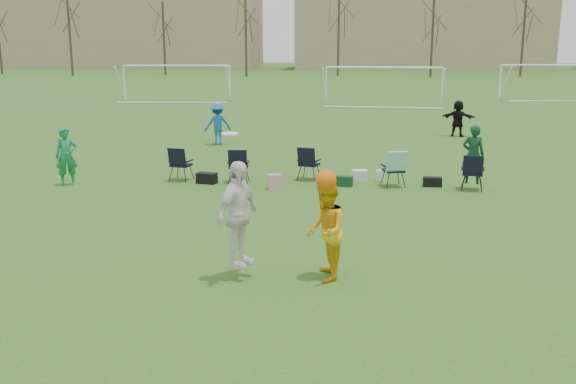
# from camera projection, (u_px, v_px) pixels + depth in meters

# --- Properties ---
(ground) EXTENTS (260.00, 260.00, 0.00)m
(ground) POSITION_uv_depth(u_px,v_px,m) (212.00, 285.00, 10.40)
(ground) COLOR #26571B
(ground) RESTS_ON ground
(fielder_green_near) EXTENTS (0.69, 0.60, 1.61)m
(fielder_green_near) POSITION_uv_depth(u_px,v_px,m) (66.00, 156.00, 17.66)
(fielder_green_near) COLOR #167D47
(fielder_green_near) RESTS_ON ground
(fielder_blue) EXTENTS (1.19, 0.95, 1.62)m
(fielder_blue) POSITION_uv_depth(u_px,v_px,m) (218.00, 124.00, 24.83)
(fielder_blue) COLOR #1658AC
(fielder_blue) RESTS_ON ground
(fielder_black) EXTENTS (1.48, 0.92, 1.52)m
(fielder_black) POSITION_uv_depth(u_px,v_px,m) (458.00, 118.00, 27.08)
(fielder_black) COLOR black
(fielder_black) RESTS_ON ground
(center_contest) EXTENTS (2.20, 1.13, 2.46)m
(center_contest) POSITION_uv_depth(u_px,v_px,m) (283.00, 222.00, 10.50)
(center_contest) COLOR white
(center_contest) RESTS_ON ground
(sideline_setup) EXTENTS (8.80, 1.84, 1.74)m
(sideline_setup) POSITION_uv_depth(u_px,v_px,m) (340.00, 166.00, 17.79)
(sideline_setup) COLOR #0F3920
(sideline_setup) RESTS_ON ground
(goal_left) EXTENTS (7.39, 0.76, 2.46)m
(goal_left) POSITION_uv_depth(u_px,v_px,m) (177.00, 73.00, 43.93)
(goal_left) COLOR white
(goal_left) RESTS_ON ground
(goal_mid) EXTENTS (7.40, 0.63, 2.46)m
(goal_mid) POSITION_uv_depth(u_px,v_px,m) (384.00, 75.00, 40.57)
(goal_mid) COLOR white
(goal_mid) RESTS_ON ground
(goal_right) EXTENTS (7.35, 1.14, 2.46)m
(goal_right) POSITION_uv_depth(u_px,v_px,m) (552.00, 72.00, 45.17)
(goal_right) COLOR white
(goal_right) RESTS_ON ground
(tree_line) EXTENTS (110.28, 3.28, 11.40)m
(tree_line) POSITION_uv_depth(u_px,v_px,m) (340.00, 33.00, 76.92)
(tree_line) COLOR #382B21
(tree_line) RESTS_ON ground
(building_row) EXTENTS (126.00, 16.00, 13.00)m
(building_row) POSITION_uv_depth(u_px,v_px,m) (385.00, 30.00, 101.41)
(building_row) COLOR tan
(building_row) RESTS_ON ground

